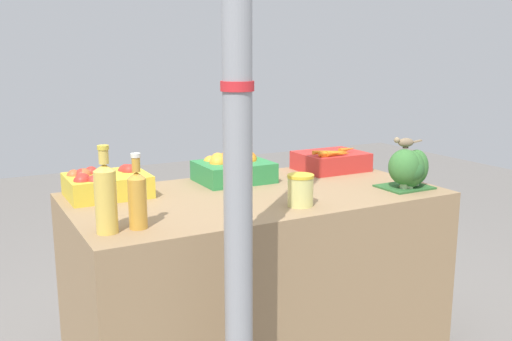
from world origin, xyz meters
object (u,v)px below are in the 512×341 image
object	(u,v)px
juice_bottle_golden	(106,196)
juice_bottle_amber	(137,198)
broccoli_pile	(409,169)
sparrow_bird	(405,142)
apple_crate	(105,183)
orange_crate	(233,169)
pickle_jar	(300,190)
carrot_crate	(331,161)
support_pole	(238,120)

from	to	relation	value
juice_bottle_golden	juice_bottle_amber	distance (m)	0.11
broccoli_pile	sparrow_bird	xyz separation A→B (m)	(-0.01, 0.02, 0.12)
apple_crate	sparrow_bird	size ratio (longest dim) A/B	2.52
orange_crate	pickle_jar	xyz separation A→B (m)	(0.04, -0.53, 0.01)
broccoli_pile	sparrow_bird	bearing A→B (deg)	118.97
apple_crate	orange_crate	world-z (taller)	orange_crate
juice_bottle_golden	sparrow_bird	world-z (taller)	juice_bottle_golden
carrot_crate	pickle_jar	size ratio (longest dim) A/B	2.61
apple_crate	orange_crate	xyz separation A→B (m)	(0.61, 0.01, 0.00)
juice_bottle_golden	pickle_jar	distance (m)	0.77
juice_bottle_amber	orange_crate	bearing A→B (deg)	39.85
carrot_crate	broccoli_pile	world-z (taller)	broccoli_pile
apple_crate	juice_bottle_amber	bearing A→B (deg)	-90.82
support_pole	pickle_jar	world-z (taller)	support_pole
sparrow_bird	carrot_crate	bearing A→B (deg)	-66.33
juice_bottle_golden	orange_crate	bearing A→B (deg)	35.38
orange_crate	juice_bottle_amber	size ratio (longest dim) A/B	1.26
support_pole	apple_crate	world-z (taller)	support_pole
support_pole	carrot_crate	bearing A→B (deg)	41.32
apple_crate	juice_bottle_golden	bearing A→B (deg)	-102.89
broccoli_pile	pickle_jar	distance (m)	0.58
juice_bottle_amber	broccoli_pile	bearing A→B (deg)	-0.40
apple_crate	juice_bottle_golden	xyz separation A→B (m)	(-0.12, -0.50, 0.07)
orange_crate	juice_bottle_amber	world-z (taller)	juice_bottle_amber
support_pole	pickle_jar	size ratio (longest dim) A/B	19.52
pickle_jar	orange_crate	bearing A→B (deg)	94.18
orange_crate	carrot_crate	bearing A→B (deg)	-1.86
broccoli_pile	pickle_jar	bearing A→B (deg)	-179.04
juice_bottle_golden	juice_bottle_amber	world-z (taller)	juice_bottle_golden
apple_crate	carrot_crate	xyz separation A→B (m)	(1.17, -0.01, -0.01)
orange_crate	juice_bottle_golden	xyz separation A→B (m)	(-0.72, -0.51, 0.07)
apple_crate	sparrow_bird	xyz separation A→B (m)	(1.21, -0.49, 0.15)
apple_crate	sparrow_bird	bearing A→B (deg)	-22.04
support_pole	broccoli_pile	world-z (taller)	support_pole
juice_bottle_golden	support_pole	bearing A→B (deg)	-46.67
support_pole	carrot_crate	size ratio (longest dim) A/B	7.47
apple_crate	broccoli_pile	size ratio (longest dim) A/B	1.52
pickle_jar	carrot_crate	bearing A→B (deg)	44.85
orange_crate	sparrow_bird	world-z (taller)	sparrow_bird
juice_bottle_amber	sparrow_bird	bearing A→B (deg)	0.60
apple_crate	orange_crate	bearing A→B (deg)	1.03
support_pole	juice_bottle_golden	size ratio (longest dim) A/B	8.29
carrot_crate	sparrow_bird	distance (m)	0.51
sparrow_bird	broccoli_pile	bearing A→B (deg)	137.12
apple_crate	sparrow_bird	distance (m)	1.32
carrot_crate	sparrow_bird	size ratio (longest dim) A/B	2.52
apple_crate	juice_bottle_amber	world-z (taller)	juice_bottle_amber
juice_bottle_amber	carrot_crate	bearing A→B (deg)	22.94
carrot_crate	pickle_jar	distance (m)	0.73
carrot_crate	juice_bottle_golden	world-z (taller)	juice_bottle_golden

